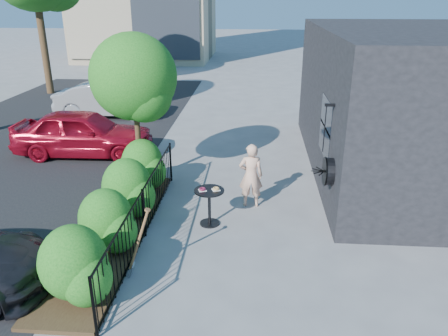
# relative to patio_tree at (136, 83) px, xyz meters

# --- Properties ---
(ground) EXTENTS (120.00, 120.00, 0.00)m
(ground) POSITION_rel_patio_tree_xyz_m (2.24, -2.76, -2.76)
(ground) COLOR gray
(ground) RESTS_ON ground
(shop_building) EXTENTS (6.22, 9.00, 4.00)m
(shop_building) POSITION_rel_patio_tree_xyz_m (7.73, 1.74, -0.76)
(shop_building) COLOR black
(shop_building) RESTS_ON ground
(fence) EXTENTS (0.05, 6.05, 1.10)m
(fence) POSITION_rel_patio_tree_xyz_m (0.74, -2.76, -2.20)
(fence) COLOR black
(fence) RESTS_ON ground
(planting_bed) EXTENTS (1.30, 6.00, 0.08)m
(planting_bed) POSITION_rel_patio_tree_xyz_m (0.04, -2.76, -2.72)
(planting_bed) COLOR #382616
(planting_bed) RESTS_ON ground
(shrubs) EXTENTS (1.10, 5.60, 1.24)m
(shrubs) POSITION_rel_patio_tree_xyz_m (0.14, -2.66, -2.06)
(shrubs) COLOR #156018
(shrubs) RESTS_ON ground
(patio_tree) EXTENTS (2.20, 2.20, 3.94)m
(patio_tree) POSITION_rel_patio_tree_xyz_m (0.00, 0.00, 0.00)
(patio_tree) COLOR #3F2B19
(patio_tree) RESTS_ON ground
(cafe_table) EXTENTS (0.67, 0.67, 0.90)m
(cafe_table) POSITION_rel_patio_tree_xyz_m (2.06, -2.13, -2.18)
(cafe_table) COLOR black
(cafe_table) RESTS_ON ground
(woman) EXTENTS (0.60, 0.41, 1.59)m
(woman) POSITION_rel_patio_tree_xyz_m (2.95, -1.13, -1.97)
(woman) COLOR #E5B094
(woman) RESTS_ON ground
(shovel) EXTENTS (0.49, 0.19, 1.43)m
(shovel) POSITION_rel_patio_tree_xyz_m (0.98, -4.17, -2.14)
(shovel) COLOR brown
(shovel) RESTS_ON ground
(car_red) EXTENTS (4.37, 1.84, 1.48)m
(car_red) POSITION_rel_patio_tree_xyz_m (-2.43, 2.13, -2.03)
(car_red) COLOR #A50D23
(car_red) RESTS_ON ground
(car_silver) EXTENTS (4.29, 1.51, 1.41)m
(car_silver) POSITION_rel_patio_tree_xyz_m (-3.21, 6.91, -2.06)
(car_silver) COLOR #A3A3A7
(car_silver) RESTS_ON ground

